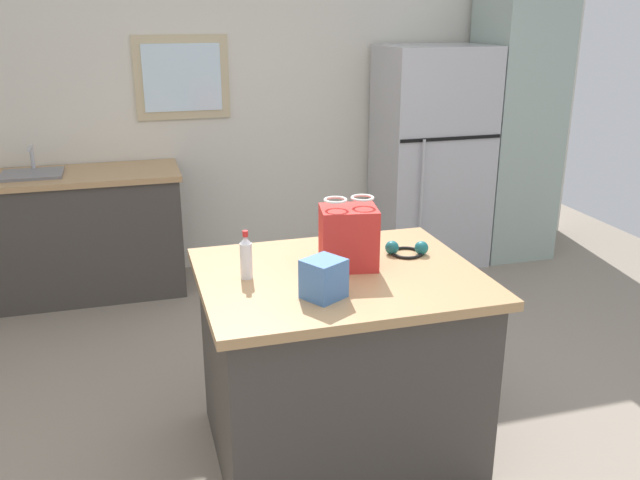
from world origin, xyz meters
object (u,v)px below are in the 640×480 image
Objects in this scene: kitchen_island at (338,362)px; bottle at (246,257)px; small_box at (324,279)px; shopping_bag at (348,237)px; refrigerator at (431,157)px; tall_cabinet at (515,122)px; ear_defenders at (407,250)px.

bottle is (-0.39, 0.05, 0.53)m from kitchen_island.
shopping_bag is at bearing 55.87° from small_box.
bottle is (-0.45, -0.01, -0.04)m from shopping_bag.
bottle is (-1.86, -2.17, 0.12)m from refrigerator.
ear_defenders is (-1.81, -2.08, -0.19)m from tall_cabinet.
shopping_bag is at bearing -134.55° from tall_cabinet.
refrigerator is at bearing 62.28° from ear_defenders.
ear_defenders is at bearing 35.91° from small_box.
tall_cabinet is at bearing 40.05° from bottle.
small_box is at bearing -144.09° from ear_defenders.
kitchen_island is 3.80× the size of shopping_bag.
tall_cabinet is 3.03m from shopping_bag.
shopping_bag reaches higher than bottle.
ear_defenders reaches higher than kitchen_island.
refrigerator is at bearing 49.38° from bottle.
bottle is at bearing -173.69° from ear_defenders.
ear_defenders is (0.51, 0.37, -0.06)m from small_box.
kitchen_island is 3.18m from tall_cabinet.
kitchen_island is at bearing 59.30° from small_box.
refrigerator reaches higher than ear_defenders.
bottle is 1.09× the size of ear_defenders.
refrigerator reaches higher than small_box.
small_box reaches higher than ear_defenders.
tall_cabinet is at bearing 45.45° from shopping_bag.
ear_defenders is (0.76, 0.08, -0.07)m from bottle.
kitchen_island is 0.61m from ear_defenders.
refrigerator is 0.78× the size of tall_cabinet.
bottle is (-2.58, -2.17, -0.12)m from tall_cabinet.
shopping_bag reaches higher than small_box.
kitchen_island is 5.69× the size of bottle.
shopping_bag is 0.46m from bottle.
tall_cabinet reaches higher than ear_defenders.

